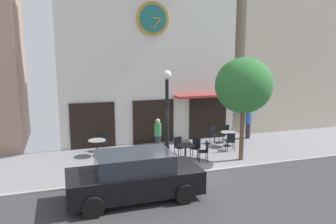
{
  "coord_description": "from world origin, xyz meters",
  "views": [
    {
      "loc": [
        -4.67,
        -11.36,
        4.7
      ],
      "look_at": [
        -0.12,
        2.49,
        2.08
      ],
      "focal_mm": 35.09,
      "sensor_mm": 36.0,
      "label": 1
    }
  ],
  "objects_px": {
    "street_tree": "(244,86)",
    "pedestrian_blue": "(248,123)",
    "cafe_chair_facing_wall": "(179,145)",
    "cafe_chair_facing_street": "(103,140)",
    "pedestrian_green": "(158,135)",
    "parked_car_black": "(134,176)",
    "cafe_chair_by_entrance": "(214,133)",
    "cafe_chair_under_awning": "(196,146)",
    "cafe_table_leftmost": "(97,144)",
    "cafe_chair_corner": "(169,153)",
    "street_lamp": "(167,121)",
    "cafe_table_center_left": "(228,136)",
    "cafe_table_near_curb": "(186,149)",
    "cafe_chair_mid_row": "(231,140)",
    "cafe_chair_near_tree": "(205,150)",
    "cafe_chair_curbside": "(226,132)"
  },
  "relations": [
    {
      "from": "pedestrian_blue",
      "to": "pedestrian_green",
      "type": "xyz_separation_m",
      "value": [
        -5.57,
        -1.1,
        0.0
      ]
    },
    {
      "from": "street_tree",
      "to": "cafe_chair_by_entrance",
      "type": "xyz_separation_m",
      "value": [
        0.03,
        2.87,
        -2.79
      ]
    },
    {
      "from": "street_tree",
      "to": "pedestrian_blue",
      "type": "relative_size",
      "value": 2.72
    },
    {
      "from": "cafe_table_leftmost",
      "to": "cafe_chair_facing_wall",
      "type": "relative_size",
      "value": 0.89
    },
    {
      "from": "cafe_chair_by_entrance",
      "to": "cafe_chair_under_awning",
      "type": "distance_m",
      "value": 2.65
    },
    {
      "from": "cafe_chair_facing_street",
      "to": "cafe_chair_curbside",
      "type": "height_order",
      "value": "same"
    },
    {
      "from": "cafe_chair_facing_street",
      "to": "cafe_chair_by_entrance",
      "type": "distance_m",
      "value": 5.75
    },
    {
      "from": "cafe_table_near_curb",
      "to": "cafe_chair_under_awning",
      "type": "relative_size",
      "value": 0.87
    },
    {
      "from": "street_tree",
      "to": "pedestrian_green",
      "type": "distance_m",
      "value": 4.59
    },
    {
      "from": "pedestrian_blue",
      "to": "cafe_chair_facing_wall",
      "type": "bearing_deg",
      "value": -158.59
    },
    {
      "from": "cafe_chair_facing_street",
      "to": "cafe_table_leftmost",
      "type": "bearing_deg",
      "value": -116.17
    },
    {
      "from": "cafe_table_near_curb",
      "to": "cafe_chair_by_entrance",
      "type": "distance_m",
      "value": 3.44
    },
    {
      "from": "cafe_chair_near_tree",
      "to": "parked_car_black",
      "type": "bearing_deg",
      "value": -144.1
    },
    {
      "from": "cafe_chair_near_tree",
      "to": "parked_car_black",
      "type": "height_order",
      "value": "parked_car_black"
    },
    {
      "from": "street_tree",
      "to": "cafe_table_near_curb",
      "type": "xyz_separation_m",
      "value": [
        -2.47,
        0.51,
        -2.76
      ]
    },
    {
      "from": "cafe_chair_facing_street",
      "to": "pedestrian_green",
      "type": "bearing_deg",
      "value": -26.32
    },
    {
      "from": "cafe_table_leftmost",
      "to": "pedestrian_blue",
      "type": "relative_size",
      "value": 0.48
    },
    {
      "from": "cafe_chair_corner",
      "to": "cafe_table_center_left",
      "type": "bearing_deg",
      "value": 25.43
    },
    {
      "from": "cafe_chair_near_tree",
      "to": "street_tree",
      "type": "bearing_deg",
      "value": -10.03
    },
    {
      "from": "street_lamp",
      "to": "street_tree",
      "type": "height_order",
      "value": "street_tree"
    },
    {
      "from": "cafe_table_center_left",
      "to": "cafe_chair_mid_row",
      "type": "distance_m",
      "value": 0.83
    },
    {
      "from": "cafe_chair_mid_row",
      "to": "pedestrian_green",
      "type": "bearing_deg",
      "value": 167.69
    },
    {
      "from": "cafe_chair_near_tree",
      "to": "pedestrian_green",
      "type": "bearing_deg",
      "value": 131.77
    },
    {
      "from": "street_lamp",
      "to": "cafe_table_center_left",
      "type": "relative_size",
      "value": 5.46
    },
    {
      "from": "cafe_chair_corner",
      "to": "pedestrian_green",
      "type": "height_order",
      "value": "pedestrian_green"
    },
    {
      "from": "pedestrian_green",
      "to": "parked_car_black",
      "type": "xyz_separation_m",
      "value": [
        -2.13,
        -4.51,
        -0.1
      ]
    },
    {
      "from": "cafe_table_leftmost",
      "to": "cafe_chair_curbside",
      "type": "height_order",
      "value": "cafe_chair_curbside"
    },
    {
      "from": "street_lamp",
      "to": "cafe_chair_facing_wall",
      "type": "bearing_deg",
      "value": 55.42
    },
    {
      "from": "cafe_chair_near_tree",
      "to": "pedestrian_blue",
      "type": "relative_size",
      "value": 0.54
    },
    {
      "from": "cafe_chair_mid_row",
      "to": "cafe_table_leftmost",
      "type": "bearing_deg",
      "value": 168.68
    },
    {
      "from": "cafe_chair_curbside",
      "to": "parked_car_black",
      "type": "relative_size",
      "value": 0.21
    },
    {
      "from": "cafe_chair_corner",
      "to": "cafe_chair_facing_street",
      "type": "distance_m",
      "value": 3.82
    },
    {
      "from": "street_tree",
      "to": "cafe_table_near_curb",
      "type": "height_order",
      "value": "street_tree"
    },
    {
      "from": "street_lamp",
      "to": "cafe_chair_curbside",
      "type": "relative_size",
      "value": 4.5
    },
    {
      "from": "cafe_chair_corner",
      "to": "cafe_chair_by_entrance",
      "type": "distance_m",
      "value": 4.17
    },
    {
      "from": "cafe_chair_curbside",
      "to": "pedestrian_green",
      "type": "xyz_separation_m",
      "value": [
        -4.05,
        -0.83,
        0.33
      ]
    },
    {
      "from": "cafe_chair_corner",
      "to": "cafe_chair_curbside",
      "type": "relative_size",
      "value": 1.0
    },
    {
      "from": "cafe_chair_facing_wall",
      "to": "cafe_chair_facing_street",
      "type": "bearing_deg",
      "value": 148.24
    },
    {
      "from": "cafe_table_leftmost",
      "to": "pedestrian_blue",
      "type": "xyz_separation_m",
      "value": [
        8.37,
        0.6,
        0.3
      ]
    },
    {
      "from": "cafe_chair_facing_wall",
      "to": "pedestrian_green",
      "type": "distance_m",
      "value": 1.15
    },
    {
      "from": "cafe_chair_mid_row",
      "to": "pedestrian_green",
      "type": "height_order",
      "value": "pedestrian_green"
    },
    {
      "from": "cafe_table_center_left",
      "to": "pedestrian_green",
      "type": "xyz_separation_m",
      "value": [
        -3.73,
        -0.03,
        0.33
      ]
    },
    {
      "from": "cafe_table_near_curb",
      "to": "pedestrian_green",
      "type": "bearing_deg",
      "value": 116.49
    },
    {
      "from": "cafe_chair_curbside",
      "to": "pedestrian_blue",
      "type": "xyz_separation_m",
      "value": [
        1.53,
        0.27,
        0.33
      ]
    },
    {
      "from": "cafe_chair_under_awning",
      "to": "cafe_chair_corner",
      "type": "bearing_deg",
      "value": -157.81
    },
    {
      "from": "pedestrian_blue",
      "to": "cafe_chair_facing_street",
      "type": "bearing_deg",
      "value": 179.23
    },
    {
      "from": "street_lamp",
      "to": "cafe_chair_facing_street",
      "type": "bearing_deg",
      "value": 120.87
    },
    {
      "from": "parked_car_black",
      "to": "street_lamp",
      "type": "bearing_deg",
      "value": 49.92
    },
    {
      "from": "street_tree",
      "to": "pedestrian_blue",
      "type": "distance_m",
      "value": 4.65
    },
    {
      "from": "cafe_table_leftmost",
      "to": "parked_car_black",
      "type": "distance_m",
      "value": 5.06
    }
  ]
}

